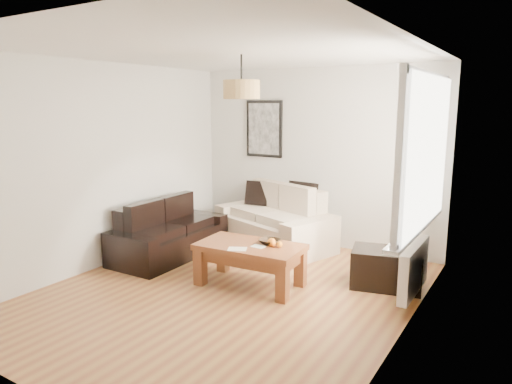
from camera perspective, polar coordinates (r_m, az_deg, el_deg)
The scene contains 21 objects.
floor at distance 5.32m, azimuth -3.47°, elevation -12.22°, with size 4.50×4.50×0.00m, color brown.
ceiling at distance 4.93m, azimuth -3.83°, elevation 16.84°, with size 3.80×4.50×0.00m, color white, non-canonical shape.
wall_back at distance 6.90m, azimuth 7.23°, elevation 4.20°, with size 3.80×0.04×2.60m, color silver, non-canonical shape.
wall_front at distance 3.42m, azimuth -26.01°, elevation -3.41°, with size 3.80×0.04×2.60m, color silver, non-canonical shape.
wall_left at distance 6.25m, azimuth -18.04°, elevation 3.08°, with size 0.04×4.50×2.60m, color silver, non-canonical shape.
wall_right at distance 4.18m, azimuth 18.15°, elevation -0.46°, with size 0.04×4.50×2.60m, color silver, non-canonical shape.
window_bay at distance 4.92m, azimuth 20.13°, elevation 4.56°, with size 0.14×1.90×1.60m, color white, non-canonical shape.
radiator at distance 5.19m, azimuth 18.83°, elevation -8.92°, with size 0.10×0.90×0.52m, color white.
poster at distance 7.24m, azimuth 1.02°, elevation 7.76°, with size 0.62×0.04×0.87m, color black, non-canonical shape.
pendant_shade at distance 5.15m, azimuth -1.80°, elevation 12.47°, with size 0.40×0.40×0.20m, color tan.
loveseat_cream at distance 6.83m, azimuth 2.28°, elevation -3.21°, with size 1.73×0.95×0.86m, color beige, non-canonical shape.
sofa_leather at distance 6.53m, azimuth -10.60°, elevation -4.67°, with size 1.67×0.81×0.72m, color black, non-canonical shape.
coffee_table at distance 5.43m, azimuth -0.73°, elevation -8.93°, with size 1.20×0.66×0.49m, color brown, non-canonical shape.
ottoman at distance 5.60m, azimuth 15.71°, elevation -9.03°, with size 0.77×0.49×0.44m, color black.
cushion_left at distance 7.15m, azimuth 0.22°, elevation -0.16°, with size 0.37×0.11×0.37m, color black.
cushion_right at distance 6.79m, azimuth 5.65°, elevation -0.56°, with size 0.42×0.13×0.42m, color black.
fruit_bowl at distance 5.36m, azimuth 1.68°, elevation -6.11°, with size 0.23×0.23×0.06m, color black.
orange_a at distance 5.25m, azimuth 2.10°, elevation -6.36°, with size 0.07×0.07×0.07m, color orange.
orange_b at distance 5.22m, azimuth 2.90°, elevation -6.45°, with size 0.07×0.07×0.07m, color orange.
orange_c at distance 5.30m, azimuth 1.93°, elevation -6.19°, with size 0.09×0.09×0.09m, color orange.
papers at distance 5.18m, azimuth -2.31°, elevation -7.01°, with size 0.21×0.14×0.01m, color silver.
Camera 1 is at (2.84, -4.00, 2.07)m, focal length 32.56 mm.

